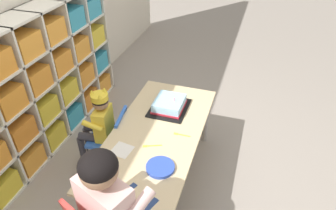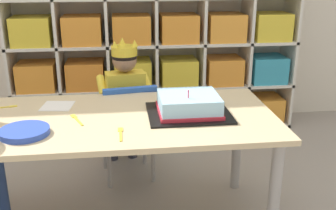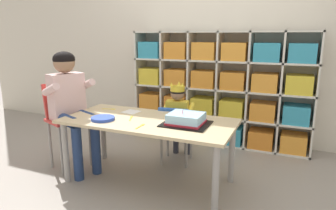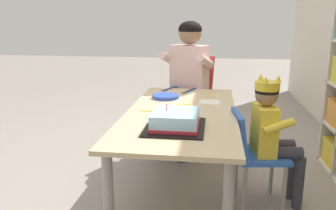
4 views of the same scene
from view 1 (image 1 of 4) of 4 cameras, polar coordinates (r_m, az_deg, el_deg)
ground at (r=2.74m, az=-1.96°, el=-14.04°), size 16.00×16.00×0.00m
storage_cubby_shelf at (r=3.06m, az=-22.10°, el=3.85°), size 2.02×0.30×1.28m
activity_table at (r=2.38m, az=-2.19°, el=-6.35°), size 1.42×0.67×0.56m
classroom_chair_blue at (r=2.67m, az=-10.49°, el=-5.70°), size 0.34×0.35×0.58m
child_with_crown at (r=2.62m, az=-12.93°, el=-2.94°), size 0.32×0.32×0.80m
adult_helper_seated at (r=1.76m, az=-9.82°, el=-17.60°), size 0.49×0.47×1.10m
birthday_cake_on_tray at (r=2.57m, az=0.15°, el=0.08°), size 0.36×0.31×0.12m
paper_plate_stack at (r=2.07m, az=-1.46°, el=-11.62°), size 0.19×0.19×0.02m
paper_napkin_square at (r=2.22m, az=-8.67°, el=-8.35°), size 0.16×0.16×0.00m
fork_scattered_mid_table at (r=2.23m, az=-3.24°, el=-7.66°), size 0.07×0.13×0.00m
fork_near_cake_tray at (r=2.08m, az=-11.78°, el=-12.56°), size 0.13×0.05×0.00m
fork_by_napkin at (r=2.32m, az=2.41°, el=-5.59°), size 0.02×0.13×0.00m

